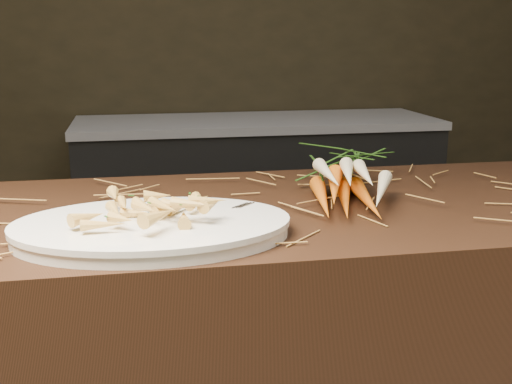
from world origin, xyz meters
The scene contains 6 objects.
back_counter centered at (0.30, 2.18, 0.42)m, with size 1.82×0.62×0.84m.
straw_bedding centered at (0.00, 0.30, 0.91)m, with size 1.40×0.60×0.02m, color olive, non-canonical shape.
root_veg_bunch centered at (0.16, 0.39, 0.95)m, with size 0.28×0.55×0.10m.
serving_platter centered at (-0.29, 0.12, 0.91)m, with size 0.50×0.33×0.03m, color white, non-canonical shape.
roasted_veg_heap centered at (-0.29, 0.12, 0.95)m, with size 0.24×0.18×0.06m, color #A5802E, non-canonical shape.
serving_fork centered at (-0.12, 0.10, 0.93)m, with size 0.02×0.19×0.00m, color silver.
Camera 1 is at (-0.32, -1.00, 1.26)m, focal length 45.00 mm.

